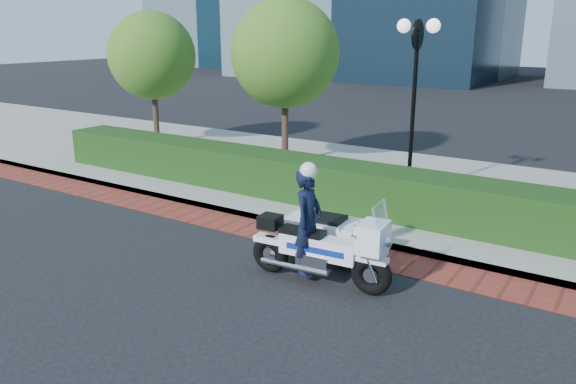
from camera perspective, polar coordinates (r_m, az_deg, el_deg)
The scene contains 8 objects.
ground at distance 10.42m, azimuth -3.84°, elevation -7.21°, with size 120.00×120.00×0.00m, color black.
brick_strip at distance 11.56m, azimuth 0.62°, elevation -4.70°, with size 60.00×1.00×0.01m, color maroon.
sidewalk at distance 15.34m, azimuth 9.67°, elevation 0.68°, with size 60.00×8.00×0.15m, color gray.
hedge_main at distance 13.09m, azimuth 5.56°, elevation 0.73°, with size 18.00×1.20×1.00m, color black.
lamppost at distance 13.72m, azimuth 12.77°, elevation 10.95°, with size 1.02×0.70×4.21m.
tree_a at distance 20.45m, azimuth -13.67°, elevation 13.29°, with size 3.00×3.00×4.58m.
tree_b at distance 16.90m, azimuth -0.31°, elevation 13.90°, with size 3.20×3.20×4.89m.
police_motorcycle at distance 9.74m, azimuth 3.53°, elevation -4.42°, with size 2.57×1.82×2.08m.
Camera 1 is at (5.77, -7.61, 4.16)m, focal length 35.00 mm.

